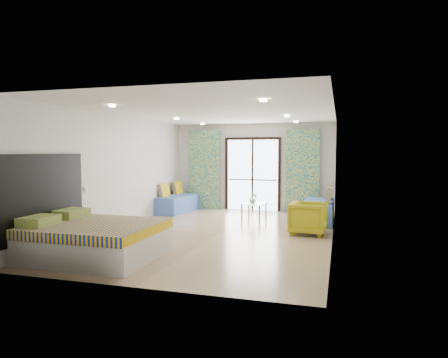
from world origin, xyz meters
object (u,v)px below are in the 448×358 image
(bed, at_px, (92,240))
(armchair, at_px, (308,217))
(daybed_left, at_px, (178,203))
(daybed_right, at_px, (319,210))
(coffee_table, at_px, (254,205))

(bed, xyz_separation_m, armchair, (3.45, 3.04, 0.08))
(bed, relative_size, daybed_left, 1.18)
(armchair, bearing_deg, bed, 134.74)
(daybed_left, relative_size, daybed_right, 0.96)
(daybed_left, height_order, armchair, daybed_left)
(daybed_right, bearing_deg, coffee_table, 173.95)
(daybed_left, xyz_separation_m, coffee_table, (2.45, -0.36, 0.07))
(coffee_table, bearing_deg, daybed_left, 171.62)
(bed, xyz_separation_m, coffee_table, (1.82, 4.95, 0.03))
(daybed_right, bearing_deg, daybed_left, 172.66)
(daybed_left, distance_m, armchair, 4.68)
(coffee_table, relative_size, armchair, 0.87)
(bed, distance_m, armchair, 4.59)
(daybed_right, relative_size, coffee_table, 2.84)
(daybed_right, relative_size, armchair, 2.46)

